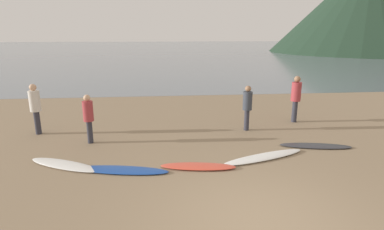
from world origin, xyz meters
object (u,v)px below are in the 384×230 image
(surfboard_2, at_px, (198,166))
(person_1, at_px, (88,115))
(person_2, at_px, (296,95))
(surfboard_1, at_px, (121,170))
(surfboard_4, at_px, (316,146))
(person_0, at_px, (35,105))
(surfboard_0, at_px, (65,165))
(surfboard_3, at_px, (264,157))
(person_3, at_px, (247,104))

(surfboard_2, bearing_deg, person_1, 153.37)
(surfboard_2, relative_size, person_2, 1.09)
(surfboard_1, height_order, surfboard_4, same)
(surfboard_4, height_order, person_0, person_0)
(surfboard_2, height_order, surfboard_4, surfboard_2)
(surfboard_0, height_order, person_2, person_2)
(surfboard_4, distance_m, person_0, 9.10)
(surfboard_4, bearing_deg, person_1, -177.52)
(surfboard_0, xyz_separation_m, person_1, (0.29, 1.73, 0.87))
(surfboard_3, bearing_deg, person_2, 36.59)
(surfboard_2, relative_size, person_0, 1.12)
(surfboard_0, xyz_separation_m, person_2, (7.60, 3.38, 1.01))
(person_1, xyz_separation_m, person_2, (7.31, 1.66, 0.14))
(person_1, distance_m, person_3, 5.26)
(person_0, bearing_deg, person_3, 93.51)
(surfboard_2, relative_size, person_1, 1.25)
(person_2, xyz_separation_m, person_3, (-2.11, -0.84, -0.11))
(surfboard_0, relative_size, person_0, 1.26)
(person_1, height_order, person_2, person_2)
(surfboard_0, relative_size, surfboard_4, 1.02)
(surfboard_4, relative_size, person_2, 1.19)
(person_0, xyz_separation_m, person_2, (9.26, 0.58, 0.03))
(person_0, relative_size, person_2, 0.97)
(person_2, bearing_deg, person_3, 122.72)
(surfboard_3, relative_size, surfboard_4, 1.22)
(person_1, bearing_deg, person_3, -98.83)
(person_1, bearing_deg, surfboard_0, 152.73)
(surfboard_3, bearing_deg, person_1, 141.80)
(surfboard_3, height_order, person_2, person_2)
(surfboard_1, bearing_deg, person_3, 47.94)
(surfboard_0, xyz_separation_m, surfboard_3, (5.30, 0.01, 0.00))
(surfboard_2, xyz_separation_m, person_0, (-5.09, 3.25, 0.97))
(surfboard_2, relative_size, surfboard_4, 0.91)
(person_0, bearing_deg, surfboard_3, 73.75)
(surfboard_2, distance_m, person_0, 6.12)
(person_2, bearing_deg, surfboard_0, 124.90)
(surfboard_0, relative_size, person_3, 1.36)
(surfboard_2, bearing_deg, person_2, 50.63)
(surfboard_1, relative_size, surfboard_3, 0.93)
(surfboard_2, xyz_separation_m, surfboard_4, (3.71, 1.15, -0.01))
(person_0, distance_m, person_2, 9.28)
(surfboard_2, height_order, surfboard_3, surfboard_2)
(surfboard_4, relative_size, person_1, 1.38)
(surfboard_3, bearing_deg, person_0, 138.86)
(surfboard_3, xyz_separation_m, person_0, (-6.97, 2.80, 0.97))
(surfboard_1, distance_m, person_1, 2.64)
(person_1, height_order, person_3, person_3)
(surfboard_0, xyz_separation_m, surfboard_1, (1.50, -0.45, -0.00))
(person_1, bearing_deg, surfboard_2, -142.41)
(person_1, bearing_deg, surfboard_1, -168.67)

